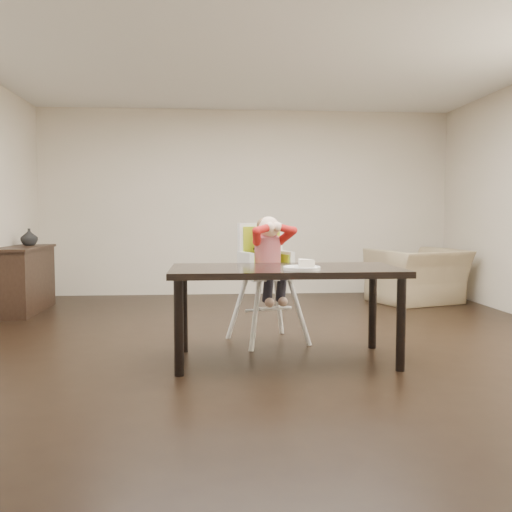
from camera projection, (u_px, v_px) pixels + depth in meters
The scene contains 8 objects.
ground at pixel (274, 348), 5.00m from camera, with size 7.00×7.00×0.00m, color black.
room_walls at pixel (274, 134), 4.87m from camera, with size 6.02×7.02×2.71m.
dining_table at pixel (285, 277), 4.51m from camera, with size 1.80×0.90×0.75m.
high_chair at pixel (267, 254), 5.21m from camera, with size 0.61×0.61×1.15m.
plate at pixel (303, 266), 4.27m from camera, with size 0.30×0.30×0.08m.
armchair at pixel (418, 267), 7.56m from camera, with size 1.10×0.71×0.96m, color #94815E.
sideboard at pixel (24, 279), 6.84m from camera, with size 0.44×1.26×0.79m.
vase at pixel (29, 237), 7.04m from camera, with size 0.20×0.21×0.20m, color #99999E.
Camera 1 is at (-0.55, -4.90, 1.15)m, focal length 40.00 mm.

